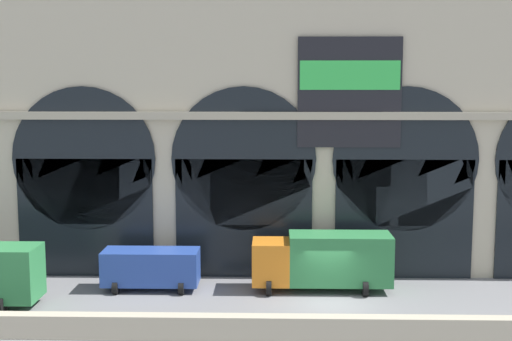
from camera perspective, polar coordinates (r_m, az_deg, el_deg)
name	(u,v)px	position (r m, az deg, el deg)	size (l,w,h in m)	color
ground_plane	(330,305)	(35.17, 6.28, -11.21)	(200.00, 200.00, 0.00)	slate
quay_parapet_wall	(339,328)	(30.49, 7.07, -13.10)	(90.00, 0.70, 1.07)	#B2A891
station_building	(322,98)	(40.92, 5.61, 6.09)	(47.84, 5.56, 21.13)	#B2A891
van_midwest	(151,267)	(37.52, -8.88, -8.09)	(5.20, 2.48, 2.20)	#28479E
box_truck_center	(323,260)	(37.01, 5.73, -7.52)	(7.50, 2.91, 3.12)	orange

